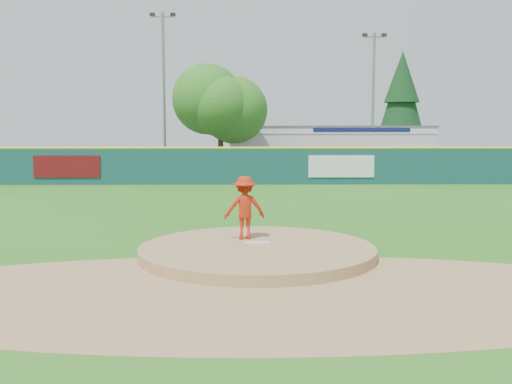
{
  "coord_description": "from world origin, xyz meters",
  "views": [
    {
      "loc": [
        -0.23,
        -13.07,
        2.91
      ],
      "look_at": [
        0.0,
        2.0,
        1.3
      ],
      "focal_mm": 40.0,
      "sensor_mm": 36.0,
      "label": 1
    }
  ],
  "objects_px": {
    "pitcher": "(245,208)",
    "light_pole_left": "(164,86)",
    "deciduous_tree": "(220,106)",
    "light_pole_right": "(373,95)",
    "van": "(286,167)",
    "conifer_tree": "(402,100)",
    "pool_building_grp": "(326,147)",
    "playground_slide": "(40,164)"
  },
  "relations": [
    {
      "from": "conifer_tree",
      "to": "pitcher",
      "type": "bearing_deg",
      "value": -110.74
    },
    {
      "from": "pool_building_grp",
      "to": "light_pole_left",
      "type": "relative_size",
      "value": 1.38
    },
    {
      "from": "conifer_tree",
      "to": "light_pole_right",
      "type": "bearing_deg",
      "value": -119.74
    },
    {
      "from": "van",
      "to": "pool_building_grp",
      "type": "height_order",
      "value": "pool_building_grp"
    },
    {
      "from": "van",
      "to": "light_pole_right",
      "type": "height_order",
      "value": "light_pole_right"
    },
    {
      "from": "van",
      "to": "conifer_tree",
      "type": "relative_size",
      "value": 0.47
    },
    {
      "from": "pitcher",
      "to": "light_pole_left",
      "type": "height_order",
      "value": "light_pole_left"
    },
    {
      "from": "pitcher",
      "to": "conifer_tree",
      "type": "xyz_separation_m",
      "value": [
        13.3,
        35.12,
        4.51
      ]
    },
    {
      "from": "playground_slide",
      "to": "conifer_tree",
      "type": "distance_m",
      "value": 29.67
    },
    {
      "from": "van",
      "to": "deciduous_tree",
      "type": "xyz_separation_m",
      "value": [
        -4.21,
        2.32,
        3.91
      ]
    },
    {
      "from": "pool_building_grp",
      "to": "light_pole_right",
      "type": "height_order",
      "value": "light_pole_right"
    },
    {
      "from": "deciduous_tree",
      "to": "light_pole_right",
      "type": "distance_m",
      "value": 11.75
    },
    {
      "from": "pool_building_grp",
      "to": "light_pole_left",
      "type": "xyz_separation_m",
      "value": [
        -12.0,
        -4.99,
        4.39
      ]
    },
    {
      "from": "conifer_tree",
      "to": "light_pole_left",
      "type": "height_order",
      "value": "light_pole_left"
    },
    {
      "from": "pitcher",
      "to": "van",
      "type": "distance_m",
      "value": 21.95
    },
    {
      "from": "pool_building_grp",
      "to": "conifer_tree",
      "type": "relative_size",
      "value": 1.6
    },
    {
      "from": "deciduous_tree",
      "to": "pool_building_grp",
      "type": "bearing_deg",
      "value": 41.16
    },
    {
      "from": "pitcher",
      "to": "light_pole_right",
      "type": "bearing_deg",
      "value": -117.04
    },
    {
      "from": "pitcher",
      "to": "light_pole_right",
      "type": "xyz_separation_m",
      "value": [
        9.3,
        28.12,
        4.51
      ]
    },
    {
      "from": "pool_building_grp",
      "to": "deciduous_tree",
      "type": "bearing_deg",
      "value": -138.84
    },
    {
      "from": "conifer_tree",
      "to": "light_pole_left",
      "type": "relative_size",
      "value": 0.86
    },
    {
      "from": "pool_building_grp",
      "to": "van",
      "type": "bearing_deg",
      "value": -112.15
    },
    {
      "from": "conifer_tree",
      "to": "light_pole_left",
      "type": "bearing_deg",
      "value": -154.65
    },
    {
      "from": "deciduous_tree",
      "to": "conifer_tree",
      "type": "distance_m",
      "value": 18.63
    },
    {
      "from": "deciduous_tree",
      "to": "light_pole_left",
      "type": "bearing_deg",
      "value": 153.43
    },
    {
      "from": "deciduous_tree",
      "to": "light_pole_left",
      "type": "distance_m",
      "value": 4.72
    },
    {
      "from": "pitcher",
      "to": "van",
      "type": "bearing_deg",
      "value": -105.3
    },
    {
      "from": "playground_slide",
      "to": "light_pole_left",
      "type": "height_order",
      "value": "light_pole_left"
    },
    {
      "from": "pitcher",
      "to": "light_pole_right",
      "type": "height_order",
      "value": "light_pole_right"
    },
    {
      "from": "pool_building_grp",
      "to": "light_pole_right",
      "type": "distance_m",
      "value": 5.75
    },
    {
      "from": "deciduous_tree",
      "to": "conifer_tree",
      "type": "xyz_separation_m",
      "value": [
        15.0,
        11.0,
        0.99
      ]
    },
    {
      "from": "pool_building_grp",
      "to": "deciduous_tree",
      "type": "distance_m",
      "value": 11.01
    },
    {
      "from": "playground_slide",
      "to": "conifer_tree",
      "type": "relative_size",
      "value": 0.31
    },
    {
      "from": "conifer_tree",
      "to": "light_pole_right",
      "type": "distance_m",
      "value": 8.06
    },
    {
      "from": "deciduous_tree",
      "to": "pitcher",
      "type": "bearing_deg",
      "value": -85.97
    },
    {
      "from": "van",
      "to": "deciduous_tree",
      "type": "bearing_deg",
      "value": 80.47
    },
    {
      "from": "van",
      "to": "pool_building_grp",
      "type": "xyz_separation_m",
      "value": [
        3.79,
        9.31,
        1.02
      ]
    },
    {
      "from": "playground_slide",
      "to": "deciduous_tree",
      "type": "xyz_separation_m",
      "value": [
        11.35,
        1.8,
        3.72
      ]
    },
    {
      "from": "pitcher",
      "to": "light_pole_right",
      "type": "relative_size",
      "value": 0.16
    },
    {
      "from": "light_pole_right",
      "to": "light_pole_left",
      "type": "bearing_deg",
      "value": -172.41
    },
    {
      "from": "pool_building_grp",
      "to": "light_pole_right",
      "type": "xyz_separation_m",
      "value": [
        3.0,
        -2.99,
        3.88
      ]
    },
    {
      "from": "pool_building_grp",
      "to": "conifer_tree",
      "type": "height_order",
      "value": "conifer_tree"
    }
  ]
}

